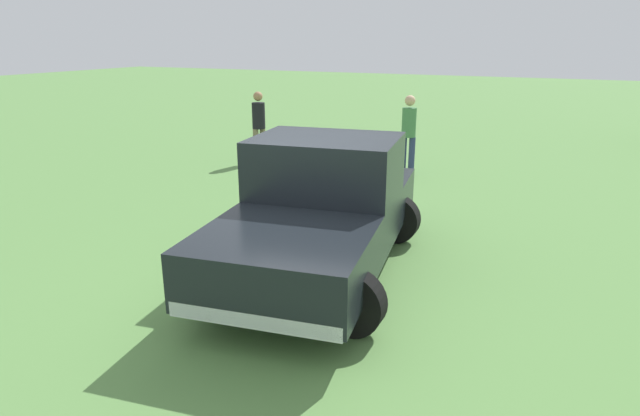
% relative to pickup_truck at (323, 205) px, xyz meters
% --- Properties ---
extents(ground_plane, '(80.00, 80.00, 0.00)m').
position_rel_pickup_truck_xyz_m(ground_plane, '(0.17, 0.28, -0.91)').
color(ground_plane, '#5B8C47').
extents(pickup_truck, '(2.68, 4.67, 1.78)m').
position_rel_pickup_truck_xyz_m(pickup_truck, '(0.00, 0.00, 0.00)').
color(pickup_truck, black).
rests_on(pickup_truck, ground_plane).
extents(person_bystander, '(0.43, 0.43, 1.75)m').
position_rel_pickup_truck_xyz_m(person_bystander, '(4.22, -5.33, 0.08)').
color(person_bystander, '#7A6B51').
rests_on(person_bystander, ground_plane).
extents(person_visitor, '(0.34, 0.33, 1.79)m').
position_rel_pickup_truck_xyz_m(person_visitor, '(0.49, -5.66, 0.11)').
color(person_visitor, navy).
rests_on(person_visitor, ground_plane).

